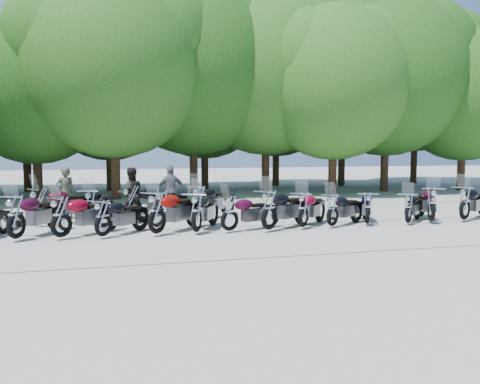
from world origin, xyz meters
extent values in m
plane|color=#A7A197|center=(0.00, 0.00, 0.00)|extent=(90.00, 90.00, 0.00)
cylinder|color=#3A2614|center=(-7.25, 12.84, 1.65)|extent=(0.44, 0.44, 3.31)
sphere|color=#286319|center=(-7.25, 12.84, 5.32)|extent=(7.31, 7.31, 7.31)
cylinder|color=#3A2614|center=(-3.57, 11.24, 1.97)|extent=(0.44, 0.44, 3.93)
sphere|color=#357721|center=(-3.57, 11.24, 6.33)|extent=(8.70, 8.70, 8.70)
cylinder|color=#3A2614|center=(0.54, 13.09, 2.06)|extent=(0.44, 0.44, 4.13)
sphere|color=#286319|center=(0.54, 13.09, 6.64)|extent=(9.13, 9.13, 9.13)
cylinder|color=#3A2614|center=(4.61, 13.20, 2.05)|extent=(0.44, 0.44, 4.09)
sphere|color=#357721|center=(4.61, 13.20, 6.58)|extent=(9.04, 9.04, 9.04)
cylinder|color=#3A2614|center=(7.55, 10.82, 1.81)|extent=(0.44, 0.44, 3.62)
sphere|color=#357721|center=(7.55, 10.82, 5.82)|extent=(8.00, 8.00, 8.00)
cylinder|color=#3A2614|center=(11.20, 11.78, 1.99)|extent=(0.44, 0.44, 3.98)
sphere|color=#286319|center=(11.20, 11.78, 6.40)|extent=(8.79, 8.79, 8.79)
cylinder|color=#3A2614|center=(15.83, 11.20, 1.70)|extent=(0.44, 0.44, 3.41)
sphere|color=#286319|center=(15.83, 11.20, 5.48)|extent=(7.53, 7.53, 7.53)
cylinder|color=#3A2614|center=(-8.29, 16.97, 1.76)|extent=(0.44, 0.44, 3.52)
sphere|color=#357721|center=(-8.29, 16.97, 5.66)|extent=(7.78, 7.78, 7.78)
cylinder|color=#3A2614|center=(-3.76, 16.43, 1.71)|extent=(0.44, 0.44, 3.42)
sphere|color=#286319|center=(-3.76, 16.43, 5.50)|extent=(7.56, 7.56, 7.56)
cylinder|color=#3A2614|center=(1.80, 16.47, 1.78)|extent=(0.44, 0.44, 3.56)
sphere|color=#286319|center=(1.80, 16.47, 5.73)|extent=(7.88, 7.88, 7.88)
cylinder|color=#3A2614|center=(6.69, 17.47, 1.88)|extent=(0.44, 0.44, 3.76)
sphere|color=#286319|center=(6.69, 17.47, 6.04)|extent=(8.31, 8.31, 8.31)
cylinder|color=#3A2614|center=(10.68, 16.09, 1.81)|extent=(0.44, 0.44, 3.63)
sphere|color=#357721|center=(10.68, 16.09, 5.83)|extent=(8.02, 8.02, 8.02)
cylinder|color=#3A2614|center=(16.61, 17.02, 2.19)|extent=(0.44, 0.44, 4.37)
sphere|color=#286319|center=(16.61, 17.02, 7.03)|extent=(9.67, 9.67, 9.67)
imported|color=#4E4838|center=(-5.43, 4.86, 0.91)|extent=(0.77, 0.64, 1.82)
imported|color=black|center=(-3.24, 3.72, 0.91)|extent=(0.94, 0.77, 1.82)
imported|color=gray|center=(-1.76, 4.70, 0.92)|extent=(1.15, 0.64, 1.85)
camera|label=1|loc=(-4.10, -13.78, 2.51)|focal=38.00mm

